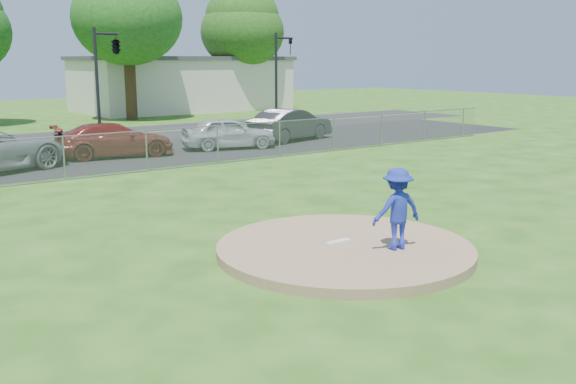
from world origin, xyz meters
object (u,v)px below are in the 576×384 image
(tree_far_right, at_px, (242,21))
(parked_car_charcoal, at_px, (291,125))
(parked_car_pearl, at_px, (229,133))
(tree_right, at_px, (127,4))
(pitcher, at_px, (397,209))
(parked_car_darkred, at_px, (114,140))
(traffic_signal_right, at_px, (279,71))
(traffic_signal_center, at_px, (114,48))
(commercial_building, at_px, (182,83))

(tree_far_right, bearing_deg, parked_car_charcoal, -116.23)
(tree_far_right, xyz_separation_m, parked_car_pearl, (-13.38, -19.53, -6.32))
(tree_right, relative_size, pitcher, 6.91)
(tree_right, bearing_deg, parked_car_darkred, -115.54)
(parked_car_charcoal, bearing_deg, parked_car_darkred, 76.50)
(parked_car_pearl, bearing_deg, traffic_signal_right, -32.66)
(pitcher, distance_m, parked_car_charcoal, 19.81)
(traffic_signal_center, bearing_deg, traffic_signal_right, 0.00)
(tree_right, xyz_separation_m, parked_car_pearl, (-2.38, -16.53, -6.91))
(parked_car_darkred, bearing_deg, traffic_signal_right, -54.91)
(pitcher, relative_size, parked_car_charcoal, 0.35)
(commercial_building, distance_m, parked_car_pearl, 24.45)
(parked_car_pearl, relative_size, parked_car_charcoal, 0.88)
(tree_far_right, xyz_separation_m, pitcher, (-19.36, -35.85, -6.02))
(traffic_signal_center, bearing_deg, tree_far_right, 39.04)
(parked_car_darkred, distance_m, parked_car_charcoal, 9.32)
(parked_car_charcoal, bearing_deg, tree_far_right, -40.14)
(pitcher, bearing_deg, commercial_building, -99.25)
(commercial_building, xyz_separation_m, tree_far_right, (4.00, -3.00, 4.90))
(traffic_signal_center, xyz_separation_m, parked_car_pearl, (2.65, -6.53, -3.87))
(tree_right, height_order, parked_car_charcoal, tree_right)
(parked_car_darkred, relative_size, parked_car_pearl, 1.15)
(pitcher, bearing_deg, parked_car_pearl, -97.80)
(parked_car_darkred, bearing_deg, parked_car_charcoal, -79.11)
(parked_car_darkred, bearing_deg, pitcher, -172.12)
(traffic_signal_right, distance_m, pitcher, 26.69)
(tree_far_right, xyz_separation_m, parked_car_charcoal, (-9.26, -18.81, -6.25))
(tree_far_right, relative_size, traffic_signal_right, 1.92)
(tree_far_right, bearing_deg, parked_car_pearl, -124.41)
(traffic_signal_center, bearing_deg, commercial_building, 53.06)
(traffic_signal_right, relative_size, pitcher, 3.32)
(parked_car_charcoal, bearing_deg, commercial_building, -27.48)
(tree_right, bearing_deg, traffic_signal_right, -62.36)
(traffic_signal_center, distance_m, pitcher, 23.37)
(traffic_signal_right, relative_size, parked_car_charcoal, 1.15)
(tree_right, height_order, tree_far_right, tree_right)
(tree_far_right, relative_size, parked_car_charcoal, 2.21)
(parked_car_darkred, bearing_deg, traffic_signal_center, -13.02)
(commercial_building, relative_size, parked_car_darkred, 3.34)
(traffic_signal_right, xyz_separation_m, pitcher, (-13.59, -22.85, -2.32))
(tree_right, distance_m, parked_car_pearl, 18.08)
(commercial_building, distance_m, traffic_signal_right, 16.14)
(traffic_signal_center, relative_size, parked_car_charcoal, 1.15)
(commercial_building, bearing_deg, parked_car_pearl, -112.60)
(parked_car_pearl, bearing_deg, parked_car_charcoal, -63.27)
(pitcher, height_order, parked_car_charcoal, pitcher)
(parked_car_charcoal, bearing_deg, tree_right, -7.65)
(tree_far_right, relative_size, traffic_signal_center, 1.92)
(traffic_signal_right, bearing_deg, pitcher, -120.74)
(tree_right, distance_m, tree_far_right, 11.42)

